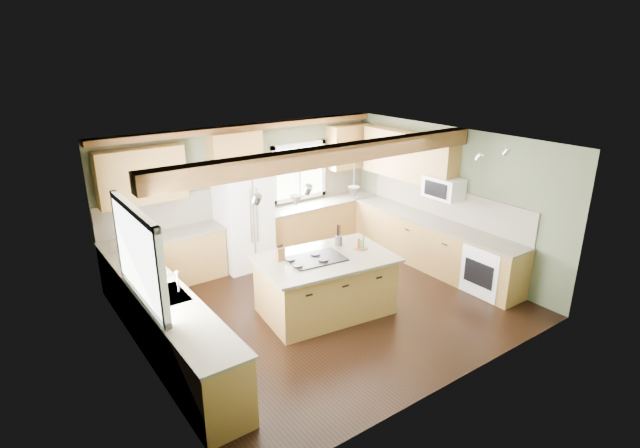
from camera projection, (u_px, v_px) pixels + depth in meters
floor at (325, 305)px, 8.02m from camera, size 5.60×5.60×0.00m
ceiling at (325, 144)px, 7.15m from camera, size 5.60×5.60×0.00m
wall_back at (248, 192)px, 9.49m from camera, size 5.60×0.00×5.60m
wall_left at (139, 276)px, 6.04m from camera, size 0.00×5.00×5.00m
wall_right at (448, 198)px, 9.12m from camera, size 0.00×5.00×5.00m
ceiling_beam at (332, 155)px, 7.06m from camera, size 5.55×0.26×0.26m
soffit_trim at (247, 128)px, 9.00m from camera, size 5.55×0.20×0.10m
backsplash_back at (248, 197)px, 9.51m from camera, size 5.58×0.03×0.58m
backsplash_right at (445, 203)px, 9.18m from camera, size 0.03×3.70×0.58m
base_cab_back_left at (166, 261)px, 8.57m from camera, size 2.02×0.60×0.88m
counter_back_left at (163, 236)px, 8.42m from camera, size 2.06×0.64×0.04m
base_cab_back_right at (320, 224)px, 10.37m from camera, size 2.62×0.60×0.88m
counter_back_right at (320, 203)px, 10.22m from camera, size 2.66×0.64×0.04m
base_cab_left at (169, 328)px, 6.54m from camera, size 0.60×3.70×0.88m
counter_left at (165, 297)px, 6.38m from camera, size 0.64×3.74×0.04m
base_cab_right at (432, 245)px, 9.28m from camera, size 0.60×3.70×0.88m
counter_right at (433, 221)px, 9.13m from camera, size 0.64×3.74×0.04m
upper_cab_back_left at (141, 176)px, 8.05m from camera, size 1.40×0.35×0.90m
upper_cab_over_fridge at (235, 152)px, 8.91m from camera, size 0.96×0.35×0.70m
upper_cab_right at (408, 156)px, 9.49m from camera, size 0.35×2.20×0.90m
upper_cab_back_corner at (348, 147)px, 10.41m from camera, size 0.90×0.35×0.90m
window_left at (137, 255)px, 6.01m from camera, size 0.04×1.60×1.05m
window_back at (298, 171)px, 10.03m from camera, size 1.10×0.04×1.00m
sink at (165, 296)px, 6.38m from camera, size 0.50×0.65×0.03m
faucet at (178, 282)px, 6.43m from camera, size 0.02×0.02×0.28m
dishwasher at (211, 379)px, 5.55m from camera, size 0.60×0.60×0.84m
oven at (490, 269)px, 8.28m from camera, size 0.60×0.72×0.84m
microwave at (444, 188)px, 8.88m from camera, size 0.40×0.70×0.38m
pendant_left at (296, 201)px, 6.98m from camera, size 0.18×0.18×0.16m
pendant_right at (354, 192)px, 7.41m from camera, size 0.18×0.18×0.16m
refrigerator at (244, 221)px, 9.17m from camera, size 0.90×0.74×1.80m
island at (325, 286)px, 7.68m from camera, size 2.03×1.39×0.88m
island_top at (325, 259)px, 7.53m from camera, size 2.18×1.53×0.04m
cooktop at (316, 259)px, 7.45m from camera, size 0.89×0.65×0.02m
knife_block at (280, 254)px, 7.38m from camera, size 0.12×0.09×0.20m
utensil_crock at (339, 241)px, 7.95m from camera, size 0.13×0.13×0.16m
bottle_tray at (361, 242)px, 7.82m from camera, size 0.25×0.25×0.20m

